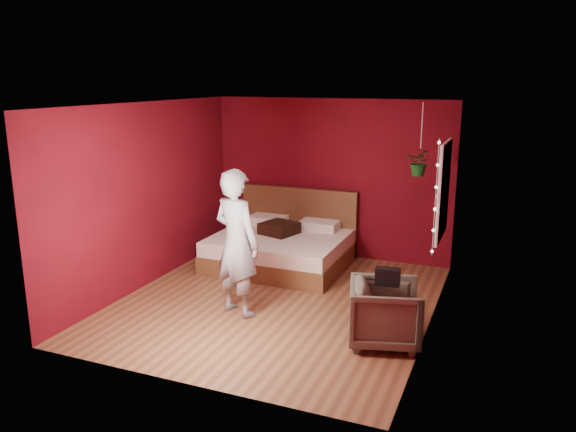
# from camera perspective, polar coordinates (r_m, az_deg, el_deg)

# --- Properties ---
(floor) EXTENTS (4.50, 4.50, 0.00)m
(floor) POSITION_cam_1_polar(r_m,az_deg,el_deg) (7.62, -1.13, -8.66)
(floor) COLOR brown
(floor) RESTS_ON ground
(room_walls) EXTENTS (4.04, 4.54, 2.62)m
(room_walls) POSITION_cam_1_polar(r_m,az_deg,el_deg) (7.14, -1.19, 3.87)
(room_walls) COLOR maroon
(room_walls) RESTS_ON ground
(window) EXTENTS (0.05, 0.97, 1.27)m
(window) POSITION_cam_1_polar(r_m,az_deg,el_deg) (7.54, 15.49, 2.52)
(window) COLOR white
(window) RESTS_ON room_walls
(fairy_lights) EXTENTS (0.04, 0.04, 1.45)m
(fairy_lights) POSITION_cam_1_polar(r_m,az_deg,el_deg) (7.03, 14.76, 1.76)
(fairy_lights) COLOR silver
(fairy_lights) RESTS_ON room_walls
(bed) EXTENTS (2.04, 1.73, 1.12)m
(bed) POSITION_cam_1_polar(r_m,az_deg,el_deg) (8.95, -0.62, -3.18)
(bed) COLOR brown
(bed) RESTS_ON ground
(person) EXTENTS (0.78, 0.64, 1.86)m
(person) POSITION_cam_1_polar(r_m,az_deg,el_deg) (6.98, -5.24, -2.75)
(person) COLOR gray
(person) RESTS_ON ground
(armchair) EXTENTS (0.96, 0.95, 0.72)m
(armchair) POSITION_cam_1_polar(r_m,az_deg,el_deg) (6.46, 9.85, -9.70)
(armchair) COLOR #615F4D
(armchair) RESTS_ON ground
(handbag) EXTENTS (0.28, 0.16, 0.19)m
(handbag) POSITION_cam_1_polar(r_m,az_deg,el_deg) (6.24, 10.10, -6.09)
(handbag) COLOR black
(handbag) RESTS_ON armchair
(throw_pillow) EXTENTS (0.62, 0.62, 0.18)m
(throw_pillow) POSITION_cam_1_polar(r_m,az_deg,el_deg) (8.89, -0.90, -1.25)
(throw_pillow) COLOR black
(throw_pillow) RESTS_ON bed
(hanging_plant) EXTENTS (0.39, 0.35, 1.01)m
(hanging_plant) POSITION_cam_1_polar(r_m,az_deg,el_deg) (7.97, 13.25, 5.34)
(hanging_plant) COLOR silver
(hanging_plant) RESTS_ON room_walls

